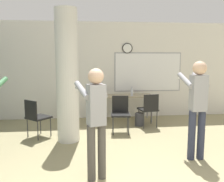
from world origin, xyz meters
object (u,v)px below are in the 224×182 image
bottle_on_table (132,92)px  chair_near_pillar (36,115)px  person_playing_front (96,115)px  chair_table_front (120,111)px  person_playing_side (197,102)px  folding_table (126,97)px  chair_table_right (149,108)px

bottle_on_table → chair_near_pillar: bottle_on_table is taller
bottle_on_table → person_playing_front: size_ratio=0.15×
chair_table_front → person_playing_side: size_ratio=0.50×
chair_table_front → person_playing_front: 2.39m
folding_table → person_playing_side: 2.87m
chair_near_pillar → person_playing_side: 3.43m
bottle_on_table → chair_table_right: (0.34, -0.56, -0.32)m
bottle_on_table → chair_table_front: bearing=-116.3°
chair_near_pillar → person_playing_front: person_playing_front is taller
chair_table_right → person_playing_side: 2.14m
chair_near_pillar → chair_table_front: size_ratio=1.00×
bottle_on_table → chair_table_front: (-0.45, -0.91, -0.32)m
person_playing_side → bottle_on_table: bearing=104.1°
bottle_on_table → chair_table_front: 1.07m
person_playing_side → person_playing_front: (-1.80, -0.55, -0.05)m
bottle_on_table → person_playing_front: 3.36m
bottle_on_table → person_playing_front: person_playing_front is taller
chair_near_pillar → chair_table_front: bearing=5.9°
bottle_on_table → chair_table_right: bearing=-58.4°
folding_table → chair_table_front: size_ratio=1.72×
chair_table_right → person_playing_front: person_playing_front is taller
chair_table_front → person_playing_side: 2.09m
folding_table → chair_near_pillar: bearing=-150.9°
bottle_on_table → person_playing_side: size_ratio=0.14×
person_playing_side → chair_near_pillar: bearing=153.8°
bottle_on_table → person_playing_front: (-1.14, -3.15, 0.14)m
folding_table → chair_table_front: (-0.31, -1.04, -0.17)m
folding_table → person_playing_side: size_ratio=0.86×
chair_near_pillar → person_playing_front: bearing=-58.7°
folding_table → bottle_on_table: size_ratio=5.93×
person_playing_side → chair_table_front: bearing=123.2°
folding_table → chair_table_front: chair_table_front is taller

